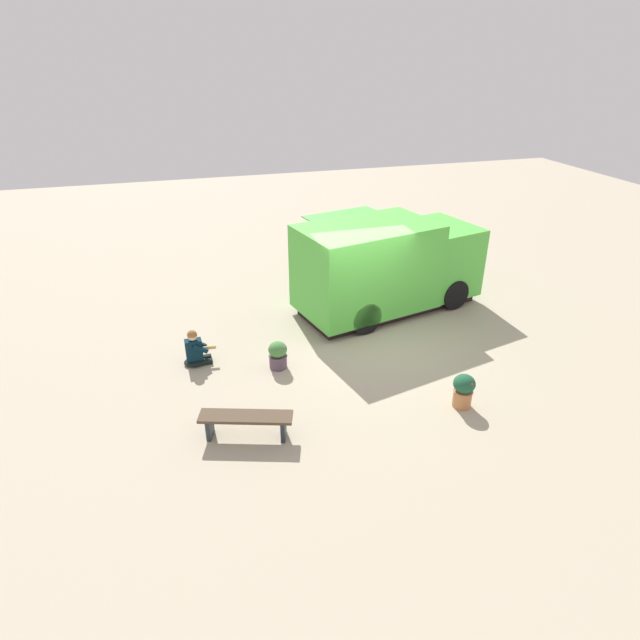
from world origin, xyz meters
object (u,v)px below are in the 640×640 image
object	(u,v)px
planter_flowering_near	(463,390)
plaza_bench	(246,421)
food_truck	(387,268)
planter_flowering_far	(278,355)
person_customer	(195,350)

from	to	relation	value
planter_flowering_near	plaza_bench	bearing A→B (deg)	-3.56
food_truck	plaza_bench	xyz separation A→B (m)	(4.61, 4.42, -0.83)
planter_flowering_near	plaza_bench	xyz separation A→B (m)	(4.36, -0.27, -0.02)
food_truck	plaza_bench	distance (m)	6.44
planter_flowering_near	planter_flowering_far	world-z (taller)	planter_flowering_near
food_truck	planter_flowering_far	distance (m)	4.25
person_customer	plaza_bench	bearing A→B (deg)	103.45
planter_flowering_far	plaza_bench	bearing A→B (deg)	63.96
person_customer	planter_flowering_far	world-z (taller)	person_customer
plaza_bench	person_customer	bearing A→B (deg)	-76.55
food_truck	person_customer	bearing A→B (deg)	16.02
planter_flowering_near	plaza_bench	world-z (taller)	planter_flowering_near
food_truck	planter_flowering_far	bearing A→B (deg)	32.02
person_customer	planter_flowering_far	xyz separation A→B (m)	(-1.78, 0.68, -0.02)
person_customer	food_truck	bearing A→B (deg)	-163.98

